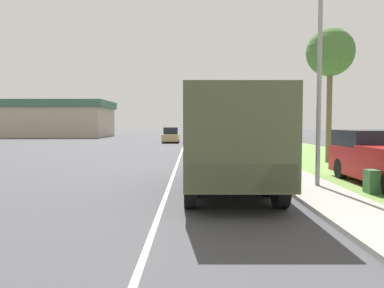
# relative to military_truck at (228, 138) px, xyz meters

# --- Properties ---
(ground_plane) EXTENTS (180.00, 180.00, 0.00)m
(ground_plane) POSITION_rel_military_truck_xyz_m (-1.83, 26.70, -1.66)
(ground_plane) COLOR #424247
(lane_centre_stripe) EXTENTS (0.12, 120.00, 0.00)m
(lane_centre_stripe) POSITION_rel_military_truck_xyz_m (-1.83, 26.70, -1.66)
(lane_centre_stripe) COLOR silver
(lane_centre_stripe) RESTS_ON ground
(sidewalk_right) EXTENTS (1.80, 120.00, 0.12)m
(sidewalk_right) POSITION_rel_military_truck_xyz_m (2.67, 26.70, -1.60)
(sidewalk_right) COLOR #9E9B93
(sidewalk_right) RESTS_ON ground
(grass_strip_right) EXTENTS (7.00, 120.00, 0.02)m
(grass_strip_right) POSITION_rel_military_truck_xyz_m (7.07, 26.70, -1.65)
(grass_strip_right) COLOR #6B9347
(grass_strip_right) RESTS_ON ground
(military_truck) EXTENTS (2.51, 7.06, 3.00)m
(military_truck) POSITION_rel_military_truck_xyz_m (0.00, 0.00, 0.00)
(military_truck) COLOR #545B3D
(military_truck) RESTS_ON ground
(car_nearest_ahead) EXTENTS (1.72, 4.29, 1.57)m
(car_nearest_ahead) POSITION_rel_military_truck_xyz_m (-0.14, 14.28, -0.96)
(car_nearest_ahead) COLOR silver
(car_nearest_ahead) RESTS_ON ground
(car_second_ahead) EXTENTS (1.71, 4.27, 1.63)m
(car_second_ahead) POSITION_rel_military_truck_xyz_m (-3.35, 29.24, -0.94)
(car_second_ahead) COLOR tan
(car_second_ahead) RESTS_ON ground
(lamp_post) EXTENTS (1.69, 0.24, 7.70)m
(lamp_post) POSITION_rel_military_truck_xyz_m (2.73, 0.58, 2.99)
(lamp_post) COLOR gray
(lamp_post) RESTS_ON sidewalk_right
(tree_mid_right) EXTENTS (2.47, 2.47, 7.01)m
(tree_mid_right) POSITION_rel_military_truck_xyz_m (6.15, 8.49, 4.04)
(tree_mid_right) COLOR brown
(tree_mid_right) RESTS_ON grass_strip_right
(utility_box) EXTENTS (0.55, 0.45, 0.70)m
(utility_box) POSITION_rel_military_truck_xyz_m (4.37, -0.24, -1.29)
(utility_box) COLOR #3D7042
(utility_box) RESTS_ON grass_strip_right
(building_distant) EXTENTS (19.96, 11.47, 5.51)m
(building_distant) POSITION_rel_military_truck_xyz_m (-23.92, 47.24, 1.13)
(building_distant) COLOR #B2A893
(building_distant) RESTS_ON ground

